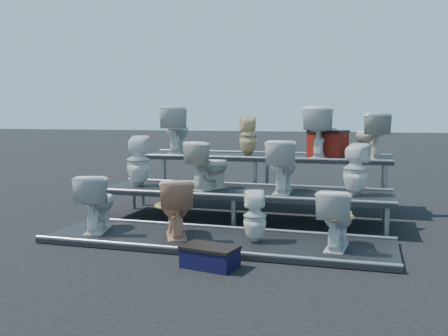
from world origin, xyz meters
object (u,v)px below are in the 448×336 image
(red_crate, at_px, (328,145))
(toilet_1, at_px, (176,207))
(toilet_2, at_px, (255,217))
(toilet_6, at_px, (282,166))
(toilet_9, at_px, (248,136))
(toilet_10, at_px, (323,132))
(step_stool, at_px, (210,258))
(toilet_4, at_px, (138,161))
(toilet_5, at_px, (209,165))
(toilet_7, at_px, (355,170))
(toilet_8, at_px, (176,130))
(toilet_3, at_px, (337,218))
(toilet_11, at_px, (370,136))
(toilet_0, at_px, (97,202))

(red_crate, bearing_deg, toilet_1, -103.29)
(toilet_2, relative_size, toilet_6, 0.81)
(toilet_9, distance_m, toilet_10, 1.25)
(toilet_1, bearing_deg, step_stool, 104.16)
(toilet_1, distance_m, red_crate, 3.14)
(toilet_4, height_order, toilet_6, toilet_4)
(toilet_6, relative_size, toilet_9, 1.12)
(toilet_5, xyz_separation_m, toilet_7, (2.08, 0.00, -0.00))
(toilet_1, bearing_deg, toilet_8, -93.27)
(toilet_6, bearing_deg, red_crate, -115.30)
(toilet_4, relative_size, toilet_6, 1.04)
(toilet_8, bearing_deg, toilet_5, 114.56)
(toilet_9, bearing_deg, toilet_3, 105.70)
(toilet_3, distance_m, toilet_5, 2.36)
(toilet_11, distance_m, step_stool, 3.99)
(toilet_0, height_order, toilet_3, toilet_0)
(toilet_6, height_order, toilet_7, toilet_6)
(toilet_10, height_order, red_crate, toilet_10)
(toilet_10, relative_size, toilet_11, 1.15)
(toilet_7, relative_size, toilet_11, 0.99)
(toilet_4, distance_m, toilet_11, 3.65)
(toilet_11, bearing_deg, toilet_4, -2.91)
(toilet_10, bearing_deg, toilet_0, 54.66)
(toilet_2, relative_size, toilet_3, 0.90)
(toilet_2, relative_size, toilet_10, 0.74)
(toilet_1, distance_m, toilet_8, 2.92)
(toilet_0, bearing_deg, step_stool, 137.72)
(toilet_5, bearing_deg, toilet_6, -156.34)
(toilet_9, xyz_separation_m, toilet_10, (1.25, 0.00, 0.08))
(toilet_6, height_order, toilet_9, toilet_9)
(toilet_7, height_order, toilet_10, toilet_10)
(step_stool, bearing_deg, toilet_3, 48.80)
(toilet_5, height_order, step_stool, toilet_5)
(toilet_5, bearing_deg, toilet_4, 23.66)
(toilet_1, xyz_separation_m, toilet_11, (2.26, 2.60, 0.79))
(toilet_10, xyz_separation_m, toilet_11, (0.73, 0.00, -0.05))
(toilet_2, bearing_deg, toilet_6, -108.96)
(red_crate, bearing_deg, step_stool, -85.56)
(toilet_2, relative_size, red_crate, 1.11)
(toilet_0, xyz_separation_m, toilet_7, (3.17, 1.30, 0.39))
(toilet_7, height_order, step_stool, toilet_7)
(toilet_3, distance_m, toilet_4, 3.36)
(step_stool, bearing_deg, toilet_9, 108.78)
(toilet_9, distance_m, step_stool, 3.71)
(toilet_4, xyz_separation_m, toilet_11, (3.39, 1.30, 0.37))
(toilet_3, distance_m, toilet_9, 3.18)
(toilet_2, bearing_deg, red_crate, -117.95)
(toilet_0, bearing_deg, toilet_2, 164.31)
(toilet_3, bearing_deg, toilet_8, -36.62)
(toilet_5, height_order, toilet_10, toilet_10)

